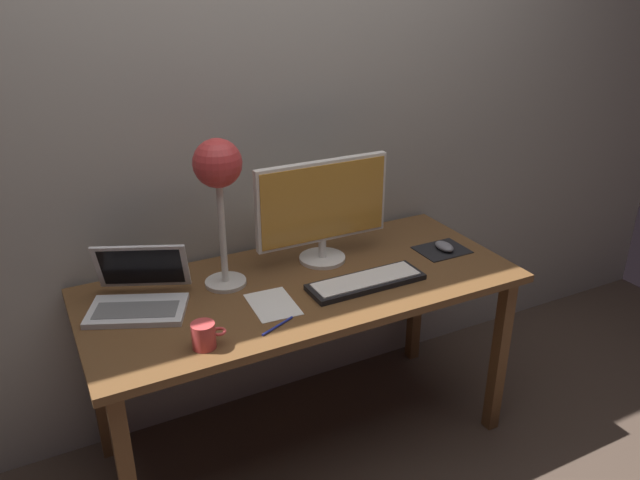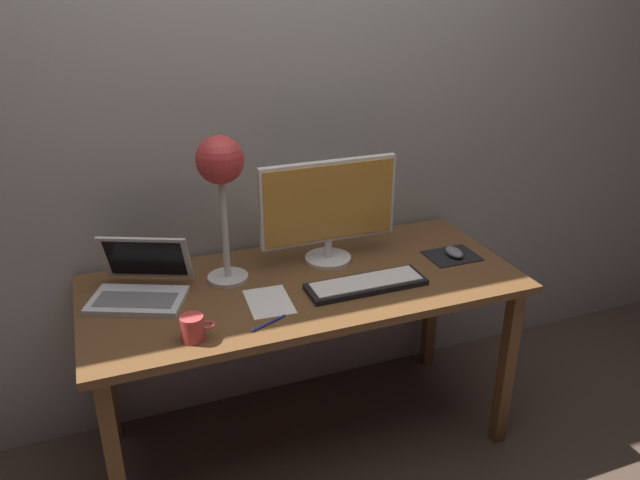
# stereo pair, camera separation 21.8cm
# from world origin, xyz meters

# --- Properties ---
(ground_plane) EXTENTS (4.80, 4.80, 0.00)m
(ground_plane) POSITION_xyz_m (0.00, 0.00, 0.00)
(ground_plane) COLOR #47382D
(ground_plane) RESTS_ON ground
(back_wall) EXTENTS (4.80, 0.06, 2.60)m
(back_wall) POSITION_xyz_m (0.00, 0.40, 1.30)
(back_wall) COLOR #9E998E
(back_wall) RESTS_ON ground
(desk) EXTENTS (1.60, 0.70, 0.74)m
(desk) POSITION_xyz_m (0.00, 0.00, 0.66)
(desk) COLOR brown
(desk) RESTS_ON ground
(monitor) EXTENTS (0.54, 0.18, 0.41)m
(monitor) POSITION_xyz_m (0.15, 0.13, 0.97)
(monitor) COLOR silver
(monitor) RESTS_ON desk
(keyboard_main) EXTENTS (0.44, 0.14, 0.03)m
(keyboard_main) POSITION_xyz_m (0.20, -0.12, 0.75)
(keyboard_main) COLOR black
(keyboard_main) RESTS_ON desk
(laptop) EXTENTS (0.40, 0.37, 0.20)m
(laptop) POSITION_xyz_m (-0.57, 0.11, 0.80)
(laptop) COLOR silver
(laptop) RESTS_ON desk
(desk_lamp) EXTENTS (0.17, 0.17, 0.54)m
(desk_lamp) POSITION_xyz_m (-0.26, 0.11, 1.16)
(desk_lamp) COLOR beige
(desk_lamp) RESTS_ON desk
(mousepad) EXTENTS (0.20, 0.16, 0.00)m
(mousepad) POSITION_xyz_m (0.62, -0.01, 0.74)
(mousepad) COLOR black
(mousepad) RESTS_ON desk
(mouse) EXTENTS (0.06, 0.10, 0.03)m
(mouse) POSITION_xyz_m (0.63, -0.02, 0.76)
(mouse) COLOR slate
(mouse) RESTS_ON mousepad
(coffee_mug) EXTENTS (0.11, 0.07, 0.08)m
(coffee_mug) POSITION_xyz_m (-0.45, -0.24, 0.78)
(coffee_mug) COLOR #CC3F3F
(coffee_mug) RESTS_ON desk
(paper_sheet_near_mouse) EXTENTS (0.16, 0.22, 0.00)m
(paper_sheet_near_mouse) POSITION_xyz_m (-0.17, -0.10, 0.74)
(paper_sheet_near_mouse) COLOR white
(paper_sheet_near_mouse) RESTS_ON desk
(pen) EXTENTS (0.13, 0.06, 0.01)m
(pen) POSITION_xyz_m (-0.21, -0.24, 0.74)
(pen) COLOR #2633A5
(pen) RESTS_ON desk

